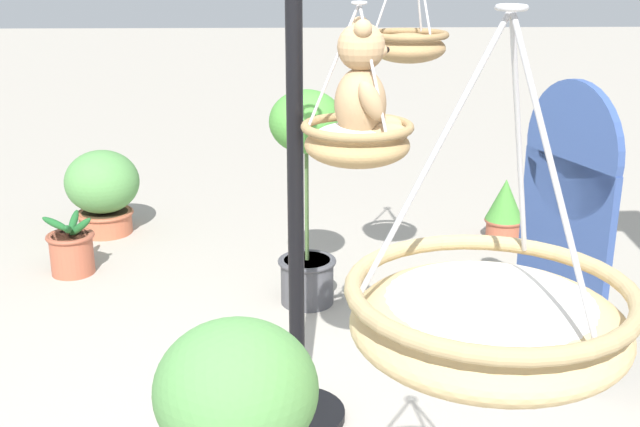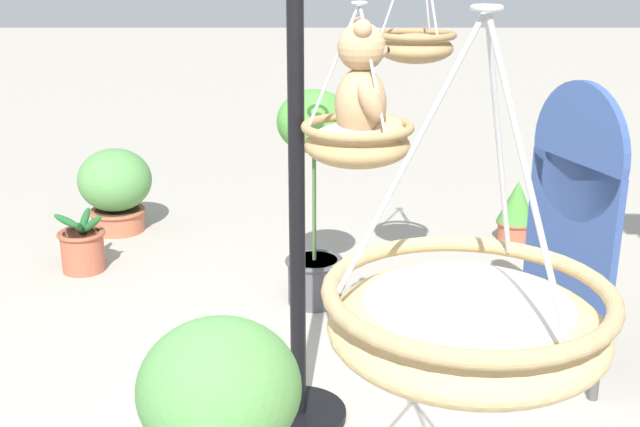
{
  "view_description": "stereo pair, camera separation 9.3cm",
  "coord_description": "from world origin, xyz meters",
  "px_view_note": "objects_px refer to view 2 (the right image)",
  "views": [
    {
      "loc": [
        3.03,
        0.01,
        2.07
      ],
      "look_at": [
        -0.01,
        0.1,
        1.06
      ],
      "focal_mm": 44.58,
      "sensor_mm": 36.0,
      "label": 1
    },
    {
      "loc": [
        3.03,
        0.1,
        2.07
      ],
      "look_at": [
        -0.01,
        0.1,
        1.06
      ],
      "focal_mm": 44.58,
      "sensor_mm": 36.0,
      "label": 2
    }
  ],
  "objects_px": {
    "hanging_basket_left_high": "(416,45)",
    "display_sign_board": "(573,208)",
    "hanging_basket_with_teddy": "(357,141)",
    "hanging_basket_right_low": "(467,320)",
    "potted_plant_fern_front": "(516,211)",
    "potted_plant_tall_leafy": "(115,187)",
    "display_pole_central": "(297,270)",
    "potted_plant_conical_shrub": "(82,246)",
    "potted_plant_broad_leaf": "(314,177)",
    "teddy_bear": "(364,89)"
  },
  "relations": [
    {
      "from": "hanging_basket_right_low",
      "to": "potted_plant_fern_front",
      "type": "height_order",
      "value": "hanging_basket_right_low"
    },
    {
      "from": "hanging_basket_right_low",
      "to": "potted_plant_conical_shrub",
      "type": "height_order",
      "value": "hanging_basket_right_low"
    },
    {
      "from": "potted_plant_fern_front",
      "to": "display_sign_board",
      "type": "relative_size",
      "value": 0.31
    },
    {
      "from": "hanging_basket_with_teddy",
      "to": "hanging_basket_right_low",
      "type": "xyz_separation_m",
      "value": [
        1.57,
        0.16,
        -0.01
      ]
    },
    {
      "from": "hanging_basket_left_high",
      "to": "potted_plant_conical_shrub",
      "type": "bearing_deg",
      "value": -109.23
    },
    {
      "from": "display_pole_central",
      "to": "potted_plant_fern_front",
      "type": "height_order",
      "value": "display_pole_central"
    },
    {
      "from": "hanging_basket_with_teddy",
      "to": "potted_plant_tall_leafy",
      "type": "height_order",
      "value": "hanging_basket_with_teddy"
    },
    {
      "from": "display_sign_board",
      "to": "potted_plant_tall_leafy",
      "type": "bearing_deg",
      "value": -127.76
    },
    {
      "from": "hanging_basket_left_high",
      "to": "potted_plant_tall_leafy",
      "type": "bearing_deg",
      "value": -126.66
    },
    {
      "from": "display_pole_central",
      "to": "hanging_basket_right_low",
      "type": "height_order",
      "value": "display_pole_central"
    },
    {
      "from": "potted_plant_conical_shrub",
      "to": "potted_plant_broad_leaf",
      "type": "bearing_deg",
      "value": 71.75
    },
    {
      "from": "hanging_basket_left_high",
      "to": "potted_plant_fern_front",
      "type": "height_order",
      "value": "hanging_basket_left_high"
    },
    {
      "from": "display_pole_central",
      "to": "hanging_basket_right_low",
      "type": "xyz_separation_m",
      "value": [
        1.72,
        0.41,
        0.6
      ]
    },
    {
      "from": "potted_plant_tall_leafy",
      "to": "potted_plant_fern_front",
      "type": "bearing_deg",
      "value": 85.4
    },
    {
      "from": "hanging_basket_right_low",
      "to": "display_sign_board",
      "type": "height_order",
      "value": "hanging_basket_right_low"
    },
    {
      "from": "display_pole_central",
      "to": "potted_plant_broad_leaf",
      "type": "xyz_separation_m",
      "value": [
        -1.28,
        0.07,
        0.06
      ]
    },
    {
      "from": "potted_plant_tall_leafy",
      "to": "display_sign_board",
      "type": "bearing_deg",
      "value": 52.24
    },
    {
      "from": "hanging_basket_with_teddy",
      "to": "display_sign_board",
      "type": "xyz_separation_m",
      "value": [
        -0.59,
        1.08,
        -0.47
      ]
    },
    {
      "from": "hanging_basket_right_low",
      "to": "potted_plant_tall_leafy",
      "type": "relative_size",
      "value": 1.14
    },
    {
      "from": "display_pole_central",
      "to": "display_sign_board",
      "type": "relative_size",
      "value": 1.6
    },
    {
      "from": "hanging_basket_right_low",
      "to": "potted_plant_broad_leaf",
      "type": "xyz_separation_m",
      "value": [
        -3.01,
        -0.34,
        -0.54
      ]
    },
    {
      "from": "display_pole_central",
      "to": "hanging_basket_right_low",
      "type": "bearing_deg",
      "value": 13.31
    },
    {
      "from": "teddy_bear",
      "to": "hanging_basket_left_high",
      "type": "distance_m",
      "value": 1.26
    },
    {
      "from": "display_pole_central",
      "to": "potted_plant_tall_leafy",
      "type": "distance_m",
      "value": 3.02
    },
    {
      "from": "potted_plant_conical_shrub",
      "to": "display_sign_board",
      "type": "bearing_deg",
      "value": 64.4
    },
    {
      "from": "display_pole_central",
      "to": "hanging_basket_left_high",
      "type": "distance_m",
      "value": 1.49
    },
    {
      "from": "hanging_basket_left_high",
      "to": "display_sign_board",
      "type": "distance_m",
      "value": 1.18
    },
    {
      "from": "potted_plant_fern_front",
      "to": "potted_plant_broad_leaf",
      "type": "relative_size",
      "value": 0.36
    },
    {
      "from": "hanging_basket_left_high",
      "to": "potted_plant_tall_leafy",
      "type": "xyz_separation_m",
      "value": [
        -1.54,
        -2.07,
        -1.24
      ]
    },
    {
      "from": "potted_plant_fern_front",
      "to": "hanging_basket_left_high",
      "type": "bearing_deg",
      "value": -36.01
    },
    {
      "from": "potted_plant_conical_shrub",
      "to": "hanging_basket_with_teddy",
      "type": "bearing_deg",
      "value": 41.95
    },
    {
      "from": "hanging_basket_with_teddy",
      "to": "hanging_basket_right_low",
      "type": "height_order",
      "value": "hanging_basket_right_low"
    },
    {
      "from": "hanging_basket_right_low",
      "to": "potted_plant_broad_leaf",
      "type": "bearing_deg",
      "value": -173.54
    },
    {
      "from": "hanging_basket_left_high",
      "to": "potted_plant_fern_front",
      "type": "xyz_separation_m",
      "value": [
        -1.3,
        0.95,
        -1.36
      ]
    },
    {
      "from": "hanging_basket_right_low",
      "to": "potted_plant_conical_shrub",
      "type": "distance_m",
      "value": 4.18
    },
    {
      "from": "hanging_basket_right_low",
      "to": "potted_plant_fern_front",
      "type": "relative_size",
      "value": 1.56
    },
    {
      "from": "hanging_basket_left_high",
      "to": "potted_plant_fern_front",
      "type": "distance_m",
      "value": 2.1
    },
    {
      "from": "hanging_basket_with_teddy",
      "to": "hanging_basket_left_high",
      "type": "bearing_deg",
      "value": 163.51
    },
    {
      "from": "potted_plant_conical_shrub",
      "to": "display_sign_board",
      "type": "relative_size",
      "value": 0.28
    },
    {
      "from": "teddy_bear",
      "to": "potted_plant_fern_front",
      "type": "height_order",
      "value": "teddy_bear"
    },
    {
      "from": "hanging_basket_left_high",
      "to": "potted_plant_broad_leaf",
      "type": "xyz_separation_m",
      "value": [
        -0.22,
        -0.54,
        -0.79
      ]
    },
    {
      "from": "display_pole_central",
      "to": "teddy_bear",
      "type": "bearing_deg",
      "value": 61.21
    },
    {
      "from": "potted_plant_fern_front",
      "to": "potted_plant_tall_leafy",
      "type": "distance_m",
      "value": 3.03
    },
    {
      "from": "potted_plant_broad_leaf",
      "to": "display_sign_board",
      "type": "distance_m",
      "value": 1.52
    },
    {
      "from": "teddy_bear",
      "to": "potted_plant_broad_leaf",
      "type": "bearing_deg",
      "value": -171.83
    },
    {
      "from": "hanging_basket_with_teddy",
      "to": "potted_plant_fern_front",
      "type": "distance_m",
      "value": 3.05
    },
    {
      "from": "hanging_basket_with_teddy",
      "to": "potted_plant_fern_front",
      "type": "relative_size",
      "value": 1.34
    },
    {
      "from": "hanging_basket_with_teddy",
      "to": "hanging_basket_right_low",
      "type": "relative_size",
      "value": 0.86
    },
    {
      "from": "display_pole_central",
      "to": "hanging_basket_with_teddy",
      "type": "xyz_separation_m",
      "value": [
        0.15,
        0.25,
        0.61
      ]
    },
    {
      "from": "display_pole_central",
      "to": "potted_plant_broad_leaf",
      "type": "height_order",
      "value": "display_pole_central"
    }
  ]
}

